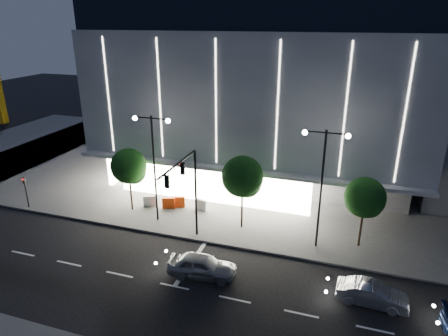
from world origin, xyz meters
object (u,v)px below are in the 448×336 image
street_lamp_east (323,173)px  barrier_d (202,205)px  ped_signal_far (26,189)px  barrier_a (169,203)px  tree_left (129,168)px  tree_right (365,200)px  car_second (372,294)px  tree_mid (243,179)px  traffic_mast (187,183)px  street_lamp_west (154,154)px  car_lead (202,266)px  barrier_c (179,202)px  barrier_b (150,201)px

street_lamp_east → barrier_d: (-10.15, 2.79, -5.31)m
ped_signal_far → barrier_a: 12.57m
tree_left → tree_right: tree_left is taller
car_second → barrier_d: 16.13m
tree_mid → tree_right: bearing=-0.0°
street_lamp_east → car_second: 8.40m
barrier_a → street_lamp_east: bearing=-28.2°
traffic_mast → tree_mid: traffic_mast is taller
ped_signal_far → tree_left: size_ratio=0.52×
street_lamp_west → tree_right: (16.03, 1.02, -2.07)m
street_lamp_west → tree_left: bearing=161.1°
tree_right → tree_mid: bearing=180.0°
traffic_mast → street_lamp_west: 4.89m
car_lead → barrier_a: bearing=32.3°
car_second → barrier_d: car_second is taller
tree_left → tree_right: bearing=-0.0°
tree_left → barrier_d: tree_left is taller
ped_signal_far → tree_right: tree_right is taller
street_lamp_east → car_second: street_lamp_east is taller
street_lamp_east → ped_signal_far: size_ratio=3.00×
tree_mid → street_lamp_east: bearing=-9.7°
street_lamp_west → barrier_d: street_lamp_west is taller
tree_right → barrier_a: 16.43m
barrier_a → tree_right: bearing=-22.8°
street_lamp_west → street_lamp_east: 13.00m
street_lamp_east → tree_left: (-15.97, 1.02, -1.92)m
tree_left → barrier_a: (2.93, 1.17, -3.38)m
street_lamp_west → barrier_c: 5.99m
car_lead → barrier_a: (-6.32, 8.10, -0.12)m
ped_signal_far → car_lead: (18.28, -4.41, -1.11)m
tree_mid → barrier_a: size_ratio=5.59×
car_lead → barrier_a: 10.27m
street_lamp_east → tree_mid: bearing=170.3°
car_second → tree_left: bearing=75.1°
tree_left → tree_mid: (10.00, 0.00, 0.30)m
street_lamp_east → car_second: size_ratio=2.20×
street_lamp_west → barrier_c: (0.71, 2.69, -5.31)m
street_lamp_west → barrier_b: 5.96m
barrier_a → barrier_b: size_ratio=1.00×
tree_mid → barrier_a: bearing=170.6°
street_lamp_east → barrier_c: 13.65m
barrier_c → barrier_d: size_ratio=1.00×
traffic_mast → car_lead: bearing=-54.9°
barrier_c → tree_left: bearing=-173.1°
ped_signal_far → traffic_mast: bearing=-4.1°
street_lamp_west → car_second: size_ratio=2.20×
car_lead → barrier_a: size_ratio=4.13×
car_lead → barrier_c: bearing=27.2°
car_lead → tree_mid: bearing=-11.9°
tree_left → car_second: tree_left is taller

